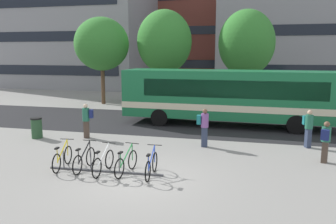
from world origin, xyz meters
TOP-DOWN VIEW (x-y plane):
  - ground at (0.00, 0.00)m, footprint 200.00×200.00m
  - bus_lane_asphalt at (0.00, 9.34)m, footprint 80.00×7.20m
  - city_bus at (2.13, 9.34)m, footprint 12.09×2.88m
  - bike_rack at (-1.41, 0.34)m, footprint 4.23×0.27m
  - parked_bicycle_yellow_0 at (-3.09, 0.35)m, footprint 0.52×1.72m
  - parked_bicycle_black_1 at (-2.23, 0.37)m, footprint 0.52×1.72m
  - parked_bicycle_white_2 at (-1.42, 0.24)m, footprint 0.52×1.72m
  - parked_bicycle_green_3 at (-0.62, 0.38)m, footprint 0.52×1.72m
  - parked_bicycle_blue_4 at (0.31, 0.33)m, footprint 0.52×1.72m
  - commuter_navy_pack_0 at (-4.33, 4.73)m, footprint 0.59×0.45m
  - commuter_navy_pack_1 at (6.35, 3.31)m, footprint 0.47×0.59m
  - commuter_teal_pack_2 at (1.53, 4.48)m, footprint 0.53×0.35m
  - commuter_teal_pack_3 at (6.06, 5.48)m, footprint 0.47×0.60m
  - trash_bin at (-6.74, 4.10)m, footprint 0.55×0.55m
  - street_tree_0 at (3.02, 18.63)m, footprint 4.56×4.56m
  - street_tree_1 at (-8.39, 15.61)m, footprint 4.41×4.41m
  - street_tree_2 at (-3.50, 17.05)m, footprint 4.46×4.46m
  - building_left_wing at (-19.27, 31.06)m, footprint 20.11×13.80m
  - building_centre_block at (-2.18, 42.04)m, footprint 15.80×12.51m

SIDE VIEW (x-z plane):
  - ground at x=0.00m, z-range 0.00..0.00m
  - bus_lane_asphalt at x=0.00m, z-range 0.00..0.01m
  - bike_rack at x=-1.41m, z-range -0.26..0.44m
  - parked_bicycle_yellow_0 at x=-3.09m, z-range -0.11..0.88m
  - parked_bicycle_black_1 at x=-2.23m, z-range -0.11..0.88m
  - parked_bicycle_white_2 at x=-1.42m, z-range -0.11..0.88m
  - parked_bicycle_green_3 at x=-0.62m, z-range -0.11..0.88m
  - parked_bicycle_blue_4 at x=0.31m, z-range -0.11..0.88m
  - trash_bin at x=-6.74m, z-range 0.00..1.03m
  - commuter_navy_pack_1 at x=6.35m, z-range 0.12..1.75m
  - commuter_teal_pack_3 at x=6.06m, z-range 0.13..1.84m
  - commuter_navy_pack_0 at x=-4.33m, z-range 0.13..1.85m
  - commuter_teal_pack_2 at x=1.53m, z-range 0.14..1.87m
  - city_bus at x=2.13m, z-range 0.18..3.38m
  - street_tree_1 at x=-8.39m, z-range 1.37..8.42m
  - street_tree_0 at x=3.02m, z-range 1.14..8.83m
  - street_tree_2 at x=-3.50m, z-range 1.26..8.92m
  - building_centre_block at x=-2.18m, z-range 0.00..13.51m
  - building_left_wing at x=-19.27m, z-range 0.00..18.77m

